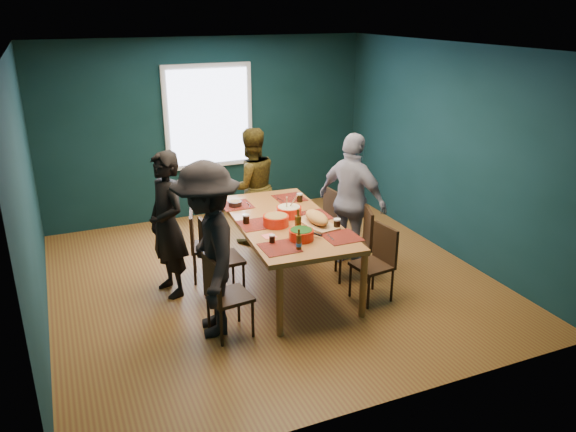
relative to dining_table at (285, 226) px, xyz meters
name	(u,v)px	position (x,y,z in m)	size (l,w,h in m)	color
room	(260,164)	(-0.12, 0.48, 0.63)	(5.01, 5.01, 2.71)	brown
dining_table	(285,226)	(0.00, 0.00, 0.00)	(1.21, 2.21, 0.82)	#9C5F2E
chair_left_far	(200,241)	(-0.87, 0.54, -0.24)	(0.47, 0.47, 0.85)	black
chair_left_mid	(215,253)	(-0.83, 0.05, -0.21)	(0.43, 0.43, 0.91)	black
chair_left_near	(222,291)	(-1.00, -0.78, -0.24)	(0.43, 0.43, 0.87)	black
chair_right_far	(325,215)	(0.92, 0.80, -0.26)	(0.39, 0.39, 0.82)	black
chair_right_mid	(360,238)	(0.90, -0.17, -0.23)	(0.50, 0.50, 0.87)	black
chair_right_near	(378,257)	(0.83, -0.69, -0.24)	(0.43, 0.43, 0.85)	black
person_far_left	(167,225)	(-1.27, 0.34, 0.09)	(0.61, 0.40, 1.67)	black
person_back	(251,186)	(0.08, 1.39, 0.06)	(0.78, 0.61, 1.61)	black
person_right	(352,201)	(0.99, 0.21, 0.11)	(0.99, 0.41, 1.70)	white
person_near_left	(208,250)	(-1.07, -0.63, 0.15)	(1.14, 0.66, 1.77)	black
bowl_salad	(276,220)	(-0.16, -0.11, 0.14)	(0.29, 0.29, 0.12)	red
bowl_dumpling	(289,211)	(0.09, 0.10, 0.14)	(0.29, 0.29, 0.27)	red
bowl_herbs	(301,234)	(-0.06, -0.59, 0.14)	(0.26, 0.26, 0.11)	red
cutting_board	(317,219)	(0.27, -0.26, 0.14)	(0.36, 0.68, 0.15)	tan
small_bowl	(235,203)	(-0.38, 0.68, 0.11)	(0.16, 0.16, 0.07)	black
beer_bottle_a	(299,242)	(-0.19, -0.80, 0.15)	(0.06, 0.06, 0.22)	#4A2D0D
beer_bottle_b	(298,224)	(-0.02, -0.41, 0.18)	(0.07, 0.07, 0.27)	#4A2D0D
cola_glass_a	(272,238)	(-0.38, -0.55, 0.13)	(0.06, 0.06, 0.09)	black
cola_glass_b	(337,223)	(0.43, -0.45, 0.14)	(0.08, 0.08, 0.11)	black
cola_glass_c	(300,197)	(0.42, 0.52, 0.14)	(0.08, 0.08, 0.11)	black
cola_glass_d	(246,219)	(-0.44, 0.07, 0.14)	(0.08, 0.08, 0.11)	black
napkin_a	(315,215)	(0.38, 0.01, 0.08)	(0.16, 0.16, 0.00)	#FC6A6D
napkin_b	(269,236)	(-0.34, -0.37, 0.08)	(0.13, 0.13, 0.00)	#FC6A6D
napkin_c	(340,237)	(0.33, -0.69, 0.08)	(0.16, 0.16, 0.00)	#FC6A6D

